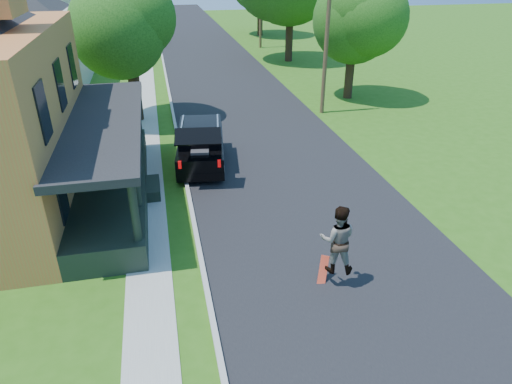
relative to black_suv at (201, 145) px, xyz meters
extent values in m
plane|color=#2B5B12|center=(3.20, -8.42, -0.89)|extent=(140.00, 140.00, 0.00)
cube|color=black|center=(3.20, 11.58, -0.89)|extent=(8.00, 120.00, 0.02)
cube|color=#A7A7A2|center=(-0.85, 11.58, -0.89)|extent=(0.15, 120.00, 0.12)
cube|color=gray|center=(-2.40, 11.58, -0.89)|extent=(1.30, 120.00, 0.03)
cube|color=gray|center=(-6.30, -2.42, -0.89)|extent=(6.50, 1.20, 0.03)
cube|color=black|center=(-3.60, -2.42, -0.44)|extent=(2.40, 10.00, 0.90)
cube|color=black|center=(-3.60, -2.42, 2.11)|extent=(2.60, 10.30, 0.25)
cube|color=#A8A695|center=(-10.30, 15.58, 1.61)|extent=(8.00, 8.00, 5.00)
cube|color=#A8A695|center=(-10.30, 31.58, 1.61)|extent=(8.00, 8.00, 5.00)
cube|color=black|center=(0.00, 0.00, -0.21)|extent=(2.50, 4.77, 0.88)
cube|color=black|center=(0.02, 0.16, 0.49)|extent=(2.12, 3.03, 0.57)
cube|color=black|center=(0.02, 0.16, 0.80)|extent=(2.17, 3.13, 0.08)
cube|color=black|center=(-0.29, -2.21, 1.24)|extent=(1.87, 1.17, 0.40)
cube|color=#343439|center=(-0.18, -1.35, 0.10)|extent=(0.80, 0.71, 0.47)
cube|color=silver|center=(-0.74, 0.26, 0.89)|extent=(0.39, 2.49, 0.06)
cube|color=silver|center=(0.78, 0.06, 0.89)|extent=(0.39, 2.49, 0.06)
cube|color=#990505|center=(-1.06, -2.14, 0.10)|extent=(0.13, 0.08, 0.31)
cube|color=#990505|center=(0.46, -2.34, 0.10)|extent=(0.13, 0.08, 0.31)
cylinder|color=black|center=(-0.63, 1.60, -0.54)|extent=(0.34, 0.73, 0.70)
cylinder|color=black|center=(1.02, 1.38, -0.54)|extent=(0.34, 0.73, 0.70)
cylinder|color=black|center=(-1.02, -1.38, -0.54)|extent=(0.34, 0.73, 0.70)
cylinder|color=black|center=(0.63, -1.60, -0.54)|extent=(0.34, 0.73, 0.70)
imported|color=black|center=(2.70, -9.06, 0.58)|extent=(1.16, 1.02, 2.00)
cube|color=red|center=(2.44, -8.88, -0.57)|extent=(0.46, 0.47, 0.82)
cylinder|color=black|center=(-2.80, 6.82, 0.84)|extent=(0.79, 0.79, 3.46)
sphere|color=#3A7E21|center=(-2.80, 6.82, 4.25)|extent=(6.49, 6.49, 5.05)
sphere|color=#3A7E21|center=(-3.47, 7.04, 4.81)|extent=(5.76, 5.76, 4.48)
cylinder|color=black|center=(-5.36, 30.22, 0.58)|extent=(0.58, 0.58, 2.94)
cylinder|color=black|center=(10.40, 8.48, 0.71)|extent=(0.62, 0.62, 3.19)
sphere|color=#3A7E21|center=(10.40, 8.48, 3.93)|extent=(5.55, 5.55, 4.89)
sphere|color=#3A7E21|center=(9.86, 8.79, 4.47)|extent=(4.93, 4.93, 4.34)
cylinder|color=black|center=(9.82, 20.25, 1.14)|extent=(0.75, 0.75, 4.06)
cylinder|color=black|center=(10.51, 34.40, 0.84)|extent=(0.71, 0.71, 3.45)
cylinder|color=#473021|center=(7.70, 5.84, 2.92)|extent=(0.24, 0.24, 7.61)
cylinder|color=#473021|center=(8.86, 26.94, 3.01)|extent=(0.27, 0.27, 7.80)
camera|label=1|loc=(-1.65, -18.61, 7.39)|focal=32.00mm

